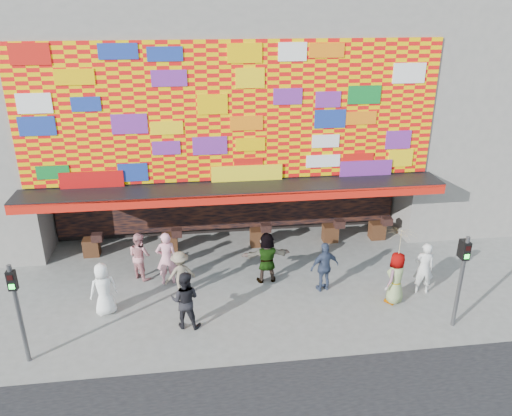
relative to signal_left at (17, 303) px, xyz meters
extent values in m
plane|color=slate|center=(6.20, 1.50, -1.86)|extent=(90.00, 90.00, 0.00)
cube|color=gray|center=(6.20, 9.50, 4.64)|extent=(15.00, 8.00, 7.00)
cube|color=black|center=(6.20, 10.50, -0.36)|extent=(15.00, 6.00, 3.00)
cube|color=gray|center=(-1.10, 6.50, -0.36)|extent=(0.40, 2.00, 3.00)
cube|color=gray|center=(13.50, 6.50, -0.36)|extent=(0.40, 2.00, 3.00)
cube|color=black|center=(6.20, 4.90, 1.14)|extent=(15.20, 1.60, 0.12)
cube|color=red|center=(6.20, 4.12, 0.99)|extent=(15.20, 0.04, 0.35)
cube|color=#F9BF00|center=(6.20, 5.46, 3.69)|extent=(14.80, 0.08, 4.90)
cube|color=black|center=(6.20, 7.35, -0.31)|extent=(14.00, 0.25, 2.50)
cube|color=gray|center=(19.20, 9.50, 4.14)|extent=(11.00, 8.00, 12.00)
cylinder|color=#59595B|center=(0.00, 0.00, -0.36)|extent=(0.12, 0.12, 3.00)
cube|color=black|center=(0.00, 0.00, 0.69)|extent=(0.22, 0.18, 0.55)
cube|color=black|center=(0.00, -0.09, 0.82)|extent=(0.14, 0.02, 0.14)
cube|color=#19E533|center=(0.00, -0.09, 0.56)|extent=(0.14, 0.02, 0.14)
cylinder|color=#59595B|center=(12.40, 0.00, -0.36)|extent=(0.12, 0.12, 3.00)
cube|color=black|center=(12.40, 0.00, 0.69)|extent=(0.22, 0.18, 0.55)
cube|color=black|center=(12.40, -0.09, 0.82)|extent=(0.14, 0.02, 0.14)
cube|color=#19E533|center=(12.40, -0.09, 0.56)|extent=(0.14, 0.02, 0.14)
imported|color=white|center=(1.80, 2.05, -0.99)|extent=(1.00, 0.83, 1.75)
imported|color=pink|center=(3.69, 3.64, -0.89)|extent=(0.76, 0.54, 1.94)
imported|color=black|center=(4.32, 1.04, -0.94)|extent=(1.03, 0.88, 1.84)
imported|color=gray|center=(4.16, 2.80, -1.06)|extent=(1.18, 0.90, 1.61)
imported|color=#35415C|center=(8.99, 2.50, -0.97)|extent=(1.11, 0.68, 1.78)
imported|color=gray|center=(7.14, 3.32, -0.94)|extent=(1.74, 0.64, 1.85)
imported|color=gray|center=(11.09, 1.48, -0.97)|extent=(1.03, 0.99, 1.78)
imported|color=silver|center=(12.23, 1.91, -0.94)|extent=(0.74, 0.55, 1.85)
imported|color=#D68A8F|center=(2.73, 4.16, -0.99)|extent=(1.06, 1.06, 1.73)
imported|color=beige|center=(11.09, 1.48, 0.30)|extent=(1.30, 1.31, 0.92)
cylinder|color=#4C3326|center=(11.09, 1.48, -0.61)|extent=(0.02, 0.02, 1.00)
camera|label=1|loc=(4.77, -11.80, 7.35)|focal=35.00mm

